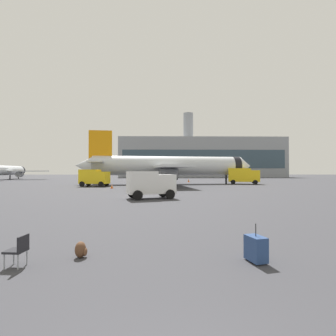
# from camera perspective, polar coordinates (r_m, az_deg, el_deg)

# --- Properties ---
(airplane_at_gate) EXTENTS (35.75, 32.36, 10.50)m
(airplane_at_gate) POSITION_cam_1_polar(r_m,az_deg,el_deg) (52.88, 0.02, 0.45)
(airplane_at_gate) COLOR silver
(airplane_at_gate) RESTS_ON ground
(airplane_taxiing) EXTENTS (25.10, 27.74, 8.15)m
(airplane_taxiing) POSITION_cam_1_polar(r_m,az_deg,el_deg) (95.29, -31.74, -0.45)
(airplane_taxiing) COLOR silver
(airplane_taxiing) RESTS_ON ground
(service_truck) EXTENTS (5.13, 3.29, 2.90)m
(service_truck) POSITION_cam_1_polar(r_m,az_deg,el_deg) (46.41, -15.71, -1.90)
(service_truck) COLOR yellow
(service_truck) RESTS_ON ground
(fuel_truck) EXTENTS (6.42, 3.95, 3.20)m
(fuel_truck) POSITION_cam_1_polar(r_m,az_deg,el_deg) (54.88, 16.01, -1.54)
(fuel_truck) COLOR yellow
(fuel_truck) RESTS_ON ground
(cargo_van) EXTENTS (4.81, 3.46, 2.60)m
(cargo_van) POSITION_cam_1_polar(r_m,az_deg,el_deg) (25.02, -3.83, -3.34)
(cargo_van) COLOR white
(cargo_van) RESTS_ON ground
(safety_cone_near) EXTENTS (0.44, 0.44, 0.79)m
(safety_cone_near) POSITION_cam_1_polar(r_m,az_deg,el_deg) (37.45, 1.23, -4.08)
(safety_cone_near) COLOR #F2590C
(safety_cone_near) RESTS_ON ground
(safety_cone_mid) EXTENTS (0.44, 0.44, 0.68)m
(safety_cone_mid) POSITION_cam_1_polar(r_m,az_deg,el_deg) (40.78, -12.07, -3.87)
(safety_cone_mid) COLOR #F2590C
(safety_cone_mid) RESTS_ON ground
(safety_cone_far) EXTENTS (0.44, 0.44, 0.78)m
(safety_cone_far) POSITION_cam_1_polar(r_m,az_deg,el_deg) (63.16, 4.49, -2.71)
(safety_cone_far) COLOR #F2590C
(safety_cone_far) RESTS_ON ground
(rolling_suitcase) EXTENTS (0.55, 0.72, 1.10)m
(rolling_suitcase) POSITION_cam_1_polar(r_m,az_deg,el_deg) (8.28, 18.49, -16.19)
(rolling_suitcase) COLOR navy
(rolling_suitcase) RESTS_ON ground
(traveller_backpack) EXTENTS (0.36, 0.40, 0.48)m
(traveller_backpack) POSITION_cam_1_polar(r_m,az_deg,el_deg) (8.72, -18.34, -16.47)
(traveller_backpack) COLOR brown
(traveller_backpack) RESTS_ON ground
(gate_chair) EXTENTS (0.52, 0.52, 0.86)m
(gate_chair) POSITION_cam_1_polar(r_m,az_deg,el_deg) (8.52, -29.64, -14.95)
(gate_chair) COLOR black
(gate_chair) RESTS_ON ground
(terminal_building) EXTENTS (70.61, 22.29, 28.95)m
(terminal_building) POSITION_cam_1_polar(r_m,az_deg,el_deg) (120.13, 6.96, 2.17)
(terminal_building) COLOR gray
(terminal_building) RESTS_ON ground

